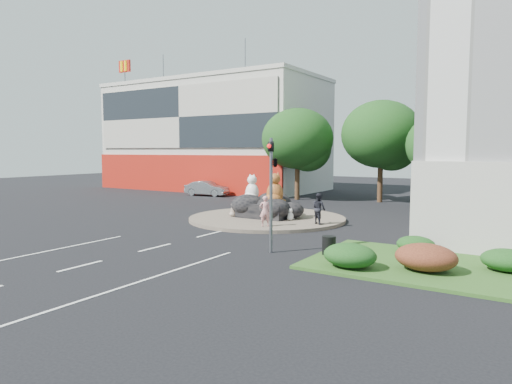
# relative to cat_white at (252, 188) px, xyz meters

# --- Properties ---
(ground) EXTENTS (120.00, 120.00, 0.00)m
(ground) POSITION_rel_cat_white_xyz_m (1.25, -10.17, -2.02)
(ground) COLOR black
(ground) RESTS_ON ground
(roundabout_island) EXTENTS (10.00, 10.00, 0.20)m
(roundabout_island) POSITION_rel_cat_white_xyz_m (1.25, -0.17, -1.92)
(roundabout_island) COLOR brown
(roundabout_island) RESTS_ON ground
(rock_plinth) EXTENTS (3.20, 2.60, 0.90)m
(rock_plinth) POSITION_rel_cat_white_xyz_m (1.25, -0.17, -1.37)
(rock_plinth) COLOR black
(rock_plinth) RESTS_ON roundabout_island
(shophouse_block) EXTENTS (25.20, 12.30, 17.40)m
(shophouse_block) POSITION_rel_cat_white_xyz_m (-16.76, 17.75, 4.17)
(shophouse_block) COLOR beige
(shophouse_block) RESTS_ON ground
(grass_verge) EXTENTS (10.00, 6.00, 0.12)m
(grass_verge) POSITION_rel_cat_white_xyz_m (13.25, -7.17, -1.96)
(grass_verge) COLOR #2B4F1A
(grass_verge) RESTS_ON ground
(tree_left) EXTENTS (6.46, 6.46, 8.27)m
(tree_left) POSITION_rel_cat_white_xyz_m (-2.68, 11.90, 3.23)
(tree_left) COLOR #382314
(tree_left) RESTS_ON ground
(tree_mid) EXTENTS (6.84, 6.84, 8.76)m
(tree_mid) POSITION_rel_cat_white_xyz_m (4.32, 13.90, 3.54)
(tree_mid) COLOR #382314
(tree_mid) RESTS_ON ground
(tree_right) EXTENTS (5.70, 5.70, 7.30)m
(tree_right) POSITION_rel_cat_white_xyz_m (10.32, 9.90, 2.61)
(tree_right) COLOR #382314
(tree_right) RESTS_ON ground
(hedge_near_green) EXTENTS (2.00, 1.60, 0.90)m
(hedge_near_green) POSITION_rel_cat_white_xyz_m (10.25, -9.17, -1.45)
(hedge_near_green) COLOR #163D13
(hedge_near_green) RESTS_ON grass_verge
(hedge_red) EXTENTS (2.20, 1.76, 0.99)m
(hedge_red) POSITION_rel_cat_white_xyz_m (12.75, -8.17, -1.40)
(hedge_red) COLOR #441B12
(hedge_red) RESTS_ON grass_verge
(hedge_mid_green) EXTENTS (1.80, 1.44, 0.81)m
(hedge_mid_green) POSITION_rel_cat_white_xyz_m (15.25, -6.67, -1.49)
(hedge_mid_green) COLOR #163D13
(hedge_mid_green) RESTS_ON grass_verge
(hedge_back_green) EXTENTS (1.60, 1.28, 0.72)m
(hedge_back_green) POSITION_rel_cat_white_xyz_m (11.75, -5.37, -1.54)
(hedge_back_green) COLOR #163D13
(hedge_back_green) RESTS_ON grass_verge
(traffic_light) EXTENTS (0.44, 1.24, 5.00)m
(traffic_light) POSITION_rel_cat_white_xyz_m (6.34, -8.17, 1.60)
(traffic_light) COLOR #595B60
(traffic_light) RESTS_ON ground
(street_lamp) EXTENTS (2.34, 0.22, 8.06)m
(street_lamp) POSITION_rel_cat_white_xyz_m (14.06, -2.17, 2.53)
(street_lamp) COLOR #595B60
(street_lamp) RESTS_ON ground
(cat_white) EXTENTS (1.28, 1.17, 1.84)m
(cat_white) POSITION_rel_cat_white_xyz_m (0.00, 0.00, 0.00)
(cat_white) COLOR white
(cat_white) RESTS_ON rock_plinth
(cat_tabby) EXTENTS (1.43, 1.31, 2.03)m
(cat_tabby) POSITION_rel_cat_white_xyz_m (1.93, -0.35, 0.10)
(cat_tabby) COLOR #C66729
(cat_tabby) RESTS_ON rock_plinth
(kitten_calico) EXTENTS (0.74, 0.71, 0.94)m
(kitten_calico) POSITION_rel_cat_white_xyz_m (-0.71, -1.12, -1.35)
(kitten_calico) COLOR beige
(kitten_calico) RESTS_ON roundabout_island
(kitten_white) EXTENTS (0.59, 0.58, 0.75)m
(kitten_white) POSITION_rel_cat_white_xyz_m (3.19, -0.61, -1.45)
(kitten_white) COLOR silver
(kitten_white) RESTS_ON roundabout_island
(pedestrian_pink) EXTENTS (0.75, 0.72, 1.73)m
(pedestrian_pink) POSITION_rel_cat_white_xyz_m (3.03, -3.36, -0.95)
(pedestrian_pink) COLOR #D08686
(pedestrian_pink) RESTS_ON roundabout_island
(pedestrian_dark) EXTENTS (1.10, 1.02, 1.80)m
(pedestrian_dark) POSITION_rel_cat_white_xyz_m (5.25, -0.96, -0.92)
(pedestrian_dark) COLOR black
(pedestrian_dark) RESTS_ON roundabout_island
(parked_car) EXTENTS (4.60, 2.17, 1.46)m
(parked_car) POSITION_rel_cat_white_xyz_m (-11.84, 10.13, -1.29)
(parked_car) COLOR #929599
(parked_car) RESTS_ON ground
(litter_bin) EXTENTS (0.58, 0.58, 0.78)m
(litter_bin) POSITION_rel_cat_white_xyz_m (8.75, -7.63, -1.51)
(litter_bin) COLOR black
(litter_bin) RESTS_ON grass_verge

